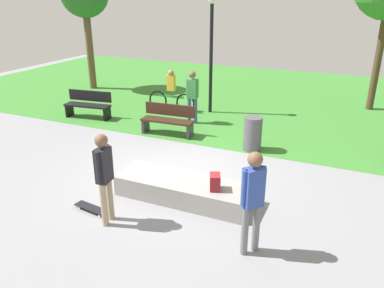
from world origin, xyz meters
TOP-DOWN VIEW (x-y plane):
  - ground_plane at (0.00, 0.00)m, footprint 28.00×28.00m
  - grass_lawn at (0.00, 7.94)m, footprint 26.60×12.12m
  - concrete_ledge at (0.63, -0.99)m, footprint 2.82×0.93m
  - backpack_on_ledge at (1.37, -1.09)m, footprint 0.29×0.34m
  - skater_performing_trick at (2.39, -2.14)m, footprint 0.36×0.37m
  - skater_watching at (-0.29, -2.35)m, footprint 0.23×0.43m
  - skateboard_by_ledge at (-0.81, -2.17)m, footprint 0.82×0.31m
  - park_bench_center_lawn at (-4.70, 2.73)m, footprint 1.64×0.66m
  - park_bench_by_oak at (-1.44, 2.36)m, footprint 1.62×0.56m
  - lamp_post at (-1.10, 5.01)m, footprint 0.28×0.28m
  - trash_bin at (1.24, 2.17)m, footprint 0.49×0.49m
  - pedestrian_with_backpack at (-1.20, 3.65)m, footprint 0.43×0.36m
  - cyclist_on_bicycle at (-2.46, 4.61)m, footprint 1.82×0.22m

SIDE VIEW (x-z plane):
  - ground_plane at x=0.00m, z-range 0.00..0.00m
  - grass_lawn at x=0.00m, z-range 0.00..0.01m
  - skateboard_by_ledge at x=-0.81m, z-range 0.02..0.10m
  - concrete_ledge at x=0.63m, z-range 0.00..0.43m
  - trash_bin at x=1.24m, z-range 0.00..0.94m
  - park_bench_center_lawn at x=-4.70m, z-range 0.03..0.94m
  - park_bench_by_oak at x=-1.44m, z-range 0.03..0.94m
  - backpack_on_ledge at x=1.37m, z-range 0.43..0.75m
  - cyclist_on_bicycle at x=-2.46m, z-range -0.13..1.39m
  - pedestrian_with_backpack at x=-1.20m, z-range 0.17..1.90m
  - skater_watching at x=-0.29m, z-range 0.16..1.93m
  - skater_performing_trick at x=2.39m, z-range 0.17..1.98m
  - lamp_post at x=-1.10m, z-range 0.44..4.40m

